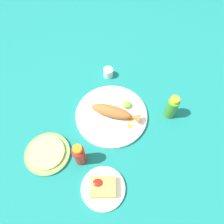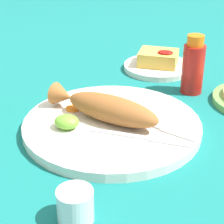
# 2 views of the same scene
# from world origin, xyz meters

# --- Properties ---
(ground_plane) EXTENTS (4.00, 4.00, 0.00)m
(ground_plane) POSITION_xyz_m (0.00, 0.00, 0.00)
(ground_plane) COLOR #146B66
(main_plate) EXTENTS (0.34, 0.34, 0.02)m
(main_plate) POSITION_xyz_m (0.00, 0.00, 0.01)
(main_plate) COLOR silver
(main_plate) RESTS_ON ground_plane
(fried_fish) EXTENTS (0.24, 0.12, 0.05)m
(fried_fish) POSITION_xyz_m (-0.01, 0.00, 0.04)
(fried_fish) COLOR #935628
(fried_fish) RESTS_ON main_plate
(fork_near) EXTENTS (0.18, 0.08, 0.00)m
(fork_near) POSITION_xyz_m (0.09, -0.00, 0.02)
(fork_near) COLOR silver
(fork_near) RESTS_ON main_plate
(fork_far) EXTENTS (0.19, 0.02, 0.00)m
(fork_far) POSITION_xyz_m (0.07, -0.05, 0.02)
(fork_far) COLOR silver
(fork_far) RESTS_ON main_plate
(carrot_slice_near) EXTENTS (0.03, 0.03, 0.00)m
(carrot_slice_near) POSITION_xyz_m (-0.09, 0.03, 0.02)
(carrot_slice_near) COLOR orange
(carrot_slice_near) RESTS_ON main_plate
(carrot_slice_mid) EXTENTS (0.02, 0.02, 0.00)m
(carrot_slice_mid) POSITION_xyz_m (-0.08, 0.06, 0.02)
(carrot_slice_mid) COLOR orange
(carrot_slice_mid) RESTS_ON main_plate
(lime_wedge_main) EXTENTS (0.05, 0.04, 0.03)m
(lime_wedge_main) POSITION_xyz_m (-0.07, -0.05, 0.03)
(lime_wedge_main) COLOR #6BB233
(lime_wedge_main) RESTS_ON main_plate
(hot_sauce_bottle_red) EXTENTS (0.05, 0.05, 0.13)m
(hot_sauce_bottle_red) POSITION_xyz_m (0.13, 0.22, 0.06)
(hot_sauce_bottle_red) COLOR #B21914
(hot_sauce_bottle_red) RESTS_ON ground_plane
(hot_sauce_bottle_green) EXTENTS (0.05, 0.05, 0.13)m
(hot_sauce_bottle_green) POSITION_xyz_m (-0.28, -0.01, 0.06)
(hot_sauce_bottle_green) COLOR #3D8428
(hot_sauce_bottle_green) RESTS_ON ground_plane
(salt_cup) EXTENTS (0.05, 0.05, 0.05)m
(salt_cup) POSITION_xyz_m (0.02, -0.25, 0.02)
(salt_cup) COLOR silver
(salt_cup) RESTS_ON ground_plane
(side_plate_fries) EXTENTS (0.18, 0.18, 0.01)m
(side_plate_fries) POSITION_xyz_m (0.03, 0.34, 0.01)
(side_plate_fries) COLOR silver
(side_plate_fries) RESTS_ON ground_plane
(fries_pile) EXTENTS (0.10, 0.08, 0.04)m
(fries_pile) POSITION_xyz_m (0.04, 0.34, 0.03)
(fries_pile) COLOR gold
(fries_pile) RESTS_ON side_plate_fries
(tortilla_plate) EXTENTS (0.20, 0.20, 0.01)m
(tortilla_plate) POSITION_xyz_m (0.28, 0.19, 0.01)
(tortilla_plate) COLOR #6B9E4C
(tortilla_plate) RESTS_ON ground_plane
(tortilla_stack) EXTENTS (0.15, 0.15, 0.01)m
(tortilla_stack) POSITION_xyz_m (0.28, 0.19, 0.02)
(tortilla_stack) COLOR #E0C666
(tortilla_stack) RESTS_ON tortilla_plate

